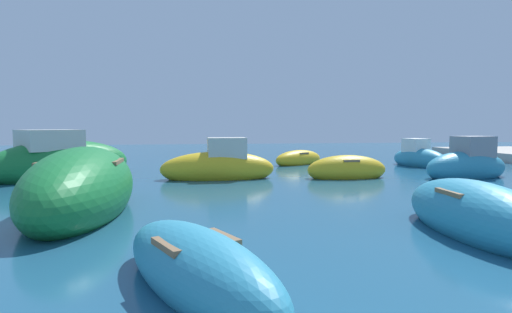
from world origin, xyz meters
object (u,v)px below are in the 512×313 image
at_px(moored_boat_1, 82,189).
at_px(moored_boat_3, 219,167).
at_px(moored_boat_8, 475,215).
at_px(moored_boat_0, 467,165).
at_px(moored_boat_2, 347,170).
at_px(moored_boat_5, 299,159).
at_px(moored_boat_4, 61,162).
at_px(moored_boat_7, 196,268).
at_px(moored_boat_6, 419,158).

height_order(moored_boat_1, moored_boat_3, moored_boat_3).
bearing_deg(moored_boat_8, moored_boat_0, 148.15).
bearing_deg(moored_boat_3, moored_boat_2, 173.70).
bearing_deg(moored_boat_2, moored_boat_5, 93.05).
height_order(moored_boat_0, moored_boat_4, moored_boat_4).
height_order(moored_boat_0, moored_boat_8, moored_boat_0).
bearing_deg(moored_boat_7, moored_boat_6, -63.09).
height_order(moored_boat_1, moored_boat_8, moored_boat_1).
bearing_deg(moored_boat_4, moored_boat_5, -20.45).
relative_size(moored_boat_6, moored_boat_8, 0.87).
bearing_deg(moored_boat_4, moored_boat_2, -50.04).
bearing_deg(moored_boat_1, moored_boat_8, 65.99).
bearing_deg(moored_boat_3, moored_boat_0, 172.91).
bearing_deg(moored_boat_3, moored_boat_8, 114.90).
bearing_deg(moored_boat_6, moored_boat_4, -94.69).
height_order(moored_boat_4, moored_boat_7, moored_boat_4).
distance_m(moored_boat_7, moored_boat_8, 5.47).
height_order(moored_boat_3, moored_boat_7, moored_boat_3).
relative_size(moored_boat_5, moored_boat_8, 0.78).
height_order(moored_boat_4, moored_boat_5, moored_boat_4).
relative_size(moored_boat_0, moored_boat_3, 0.91).
relative_size(moored_boat_2, moored_boat_7, 0.85).
distance_m(moored_boat_3, moored_boat_5, 6.78).
xyz_separation_m(moored_boat_3, moored_boat_4, (-5.94, 1.16, 0.15)).
distance_m(moored_boat_2, moored_boat_6, 6.45).
xyz_separation_m(moored_boat_0, moored_boat_5, (-5.08, 6.22, -0.21)).
height_order(moored_boat_0, moored_boat_1, moored_boat_0).
height_order(moored_boat_0, moored_boat_7, moored_boat_0).
distance_m(moored_boat_4, moored_boat_7, 12.82).
bearing_deg(moored_boat_1, moored_boat_3, 146.10).
relative_size(moored_boat_1, moored_boat_7, 1.65).
relative_size(moored_boat_5, moored_boat_6, 0.89).
bearing_deg(moored_boat_8, moored_boat_6, 157.01).
distance_m(moored_boat_3, moored_boat_8, 9.70).
xyz_separation_m(moored_boat_2, moored_boat_7, (-5.84, -10.16, -0.04)).
relative_size(moored_boat_1, moored_boat_5, 1.91).
relative_size(moored_boat_4, moored_boat_7, 1.47).
distance_m(moored_boat_3, moored_boat_6, 10.61).
relative_size(moored_boat_2, moored_boat_4, 0.58).
height_order(moored_boat_3, moored_boat_6, moored_boat_3).
bearing_deg(moored_boat_8, moored_boat_2, 178.17).
bearing_deg(moored_boat_2, moored_boat_6, 34.92).
distance_m(moored_boat_5, moored_boat_6, 5.92).
bearing_deg(moored_boat_1, moored_boat_0, 107.50).
xyz_separation_m(moored_boat_1, moored_boat_6, (13.61, 8.86, -0.14)).
distance_m(moored_boat_0, moored_boat_7, 14.19).
relative_size(moored_boat_0, moored_boat_6, 1.09).
relative_size(moored_boat_5, moored_boat_7, 0.86).
bearing_deg(moored_boat_7, moored_boat_1, 1.91).
xyz_separation_m(moored_boat_5, moored_boat_8, (-0.27, -13.89, 0.09)).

